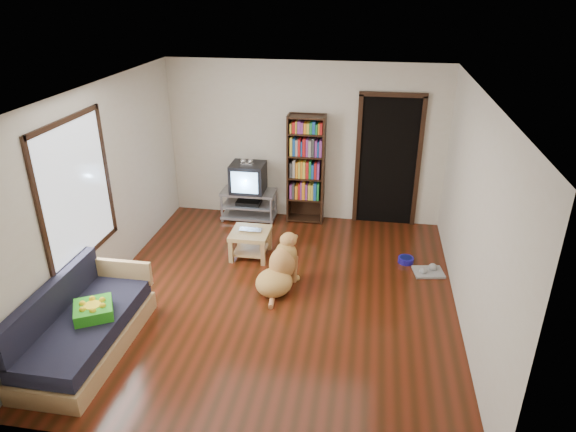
% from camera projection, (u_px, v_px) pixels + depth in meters
% --- Properties ---
extents(ground, '(5.00, 5.00, 0.00)m').
position_uv_depth(ground, '(277.00, 295.00, 6.62)').
color(ground, '#501C0D').
rests_on(ground, ground).
extents(ceiling, '(5.00, 5.00, 0.00)m').
position_uv_depth(ceiling, '(275.00, 92.00, 5.53)').
color(ceiling, white).
rests_on(ceiling, ground).
extents(wall_back, '(4.50, 0.00, 4.50)m').
position_uv_depth(wall_back, '(305.00, 143.00, 8.32)').
color(wall_back, beige).
rests_on(wall_back, ground).
extents(wall_front, '(4.50, 0.00, 4.50)m').
position_uv_depth(wall_front, '(214.00, 333.00, 3.84)').
color(wall_front, beige).
rests_on(wall_front, ground).
extents(wall_left, '(0.00, 5.00, 5.00)m').
position_uv_depth(wall_left, '(99.00, 191.00, 6.41)').
color(wall_left, beige).
rests_on(wall_left, ground).
extents(wall_right, '(0.00, 5.00, 5.00)m').
position_uv_depth(wall_right, '(473.00, 216.00, 5.74)').
color(wall_right, beige).
rests_on(wall_right, ground).
extents(green_cushion, '(0.53, 0.53, 0.13)m').
position_uv_depth(green_cushion, '(93.00, 310.00, 5.49)').
color(green_cushion, green).
rests_on(green_cushion, sofa).
extents(laptop, '(0.33, 0.22, 0.03)m').
position_uv_depth(laptop, '(250.00, 231.00, 7.38)').
color(laptop, silver).
rests_on(laptop, coffee_table).
extents(dog_bowl, '(0.22, 0.22, 0.08)m').
position_uv_depth(dog_bowl, '(406.00, 260.00, 7.38)').
color(dog_bowl, '#1E1594').
rests_on(dog_bowl, ground).
extents(grey_rag, '(0.45, 0.38, 0.03)m').
position_uv_depth(grey_rag, '(428.00, 272.00, 7.12)').
color(grey_rag, '#A6A6A6').
rests_on(grey_rag, ground).
extents(window, '(0.03, 1.46, 1.70)m').
position_uv_depth(window, '(76.00, 191.00, 5.88)').
color(window, white).
rests_on(window, wall_left).
extents(doorway, '(1.03, 0.05, 2.19)m').
position_uv_depth(doorway, '(388.00, 158.00, 8.17)').
color(doorway, black).
rests_on(doorway, wall_back).
extents(tv_stand, '(0.90, 0.45, 0.50)m').
position_uv_depth(tv_stand, '(249.00, 204.00, 8.66)').
color(tv_stand, '#99999E').
rests_on(tv_stand, ground).
extents(crt_tv, '(0.55, 0.52, 0.58)m').
position_uv_depth(crt_tv, '(248.00, 177.00, 8.48)').
color(crt_tv, black).
rests_on(crt_tv, tv_stand).
extents(bookshelf, '(0.60, 0.30, 1.80)m').
position_uv_depth(bookshelf, '(306.00, 164.00, 8.29)').
color(bookshelf, black).
rests_on(bookshelf, ground).
extents(sofa, '(0.80, 1.80, 0.80)m').
position_uv_depth(sofa, '(83.00, 329.00, 5.55)').
color(sofa, tan).
rests_on(sofa, ground).
extents(coffee_table, '(0.55, 0.55, 0.40)m').
position_uv_depth(coffee_table, '(250.00, 239.00, 7.46)').
color(coffee_table, tan).
rests_on(coffee_table, ground).
extents(dog, '(0.64, 0.90, 0.75)m').
position_uv_depth(dog, '(280.00, 270.00, 6.68)').
color(dog, '#D7AD52').
rests_on(dog, ground).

